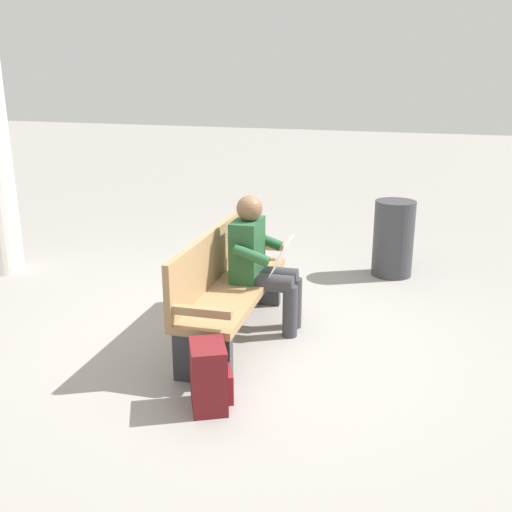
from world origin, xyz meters
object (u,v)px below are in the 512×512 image
trash_bin (393,238)px  person_seated (260,260)px  bench_near (226,285)px  backpack (209,377)px

trash_bin → person_seated: bearing=-25.8°
bench_near → person_seated: 0.37m
bench_near → backpack: (1.08, 0.32, -0.24)m
bench_near → person_seated: size_ratio=1.56×
backpack → person_seated: bearing=-175.2°
bench_near → backpack: bearing=11.6°
backpack → bench_near: bearing=-163.3°
bench_near → person_seated: person_seated is taller
backpack → trash_bin: (-3.20, 0.79, 0.20)m
bench_near → backpack: 1.15m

